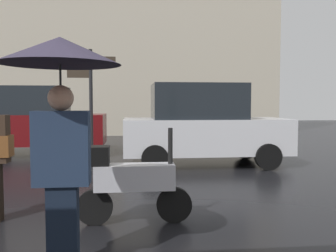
# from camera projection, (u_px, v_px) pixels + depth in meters

# --- Properties ---
(pedestrian_with_umbrella) EXTENTS (1.07, 1.07, 2.13)m
(pedestrian_with_umbrella) POSITION_uv_depth(u_px,v_px,m) (61.00, 87.00, 3.21)
(pedestrian_with_umbrella) COLOR black
(pedestrian_with_umbrella) RESTS_ON ground
(parked_scooter) EXTENTS (1.48, 0.32, 1.23)m
(parked_scooter) POSITION_uv_depth(u_px,v_px,m) (131.00, 181.00, 4.67)
(parked_scooter) COLOR black
(parked_scooter) RESTS_ON ground
(parked_car_left) EXTENTS (4.10, 1.83, 2.05)m
(parked_car_left) POSITION_uv_depth(u_px,v_px,m) (33.00, 121.00, 10.89)
(parked_car_left) COLOR #590C0F
(parked_car_left) RESTS_ON ground
(parked_car_right) EXTENTS (4.06, 1.89, 2.03)m
(parked_car_right) POSITION_uv_depth(u_px,v_px,m) (203.00, 125.00, 9.15)
(parked_car_right) COLOR silver
(parked_car_right) RESTS_ON ground
(street_signpost) EXTENTS (1.08, 0.08, 2.77)m
(street_signpost) POSITION_uv_depth(u_px,v_px,m) (91.00, 97.00, 8.26)
(street_signpost) COLOR black
(street_signpost) RESTS_ON ground
(building_block) EXTENTS (15.57, 2.89, 12.23)m
(building_block) POSITION_uv_depth(u_px,v_px,m) (122.00, 13.00, 18.53)
(building_block) COLOR #B2A893
(building_block) RESTS_ON ground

